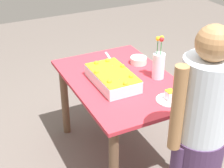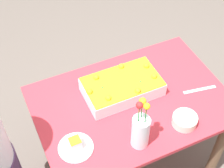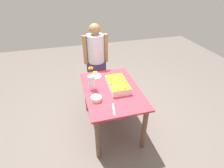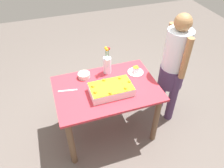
{
  "view_description": "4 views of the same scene",
  "coord_description": "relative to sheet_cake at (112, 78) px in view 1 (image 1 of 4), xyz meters",
  "views": [
    {
      "loc": [
        2.12,
        -1.13,
        2.07
      ],
      "look_at": [
        0.08,
        -0.13,
        0.79
      ],
      "focal_mm": 55.0,
      "sensor_mm": 36.0,
      "label": 1
    },
    {
      "loc": [
        0.67,
        1.15,
        2.38
      ],
      "look_at": [
        0.09,
        -0.1,
        0.85
      ],
      "focal_mm": 55.0,
      "sensor_mm": 36.0,
      "label": 2
    },
    {
      "loc": [
        -2.04,
        0.55,
        2.21
      ],
      "look_at": [
        -0.0,
        -0.0,
        0.85
      ],
      "focal_mm": 28.0,
      "sensor_mm": 36.0,
      "label": 3
    },
    {
      "loc": [
        -0.53,
        -1.79,
        2.4
      ],
      "look_at": [
        0.07,
        0.03,
        0.77
      ],
      "focal_mm": 35.0,
      "sensor_mm": 36.0,
      "label": 4
    }
  ],
  "objects": [
    {
      "name": "flower_vase",
      "position": [
        0.07,
        0.37,
        0.07
      ],
      "size": [
        0.1,
        0.1,
        0.36
      ],
      "color": "white",
      "rests_on": "dining_table"
    },
    {
      "name": "person_standing",
      "position": [
        0.87,
        0.15,
        0.05
      ],
      "size": [
        0.31,
        0.45,
        1.49
      ],
      "rotation": [
        0.0,
        0.0,
        3.14
      ],
      "color": "#4A3056",
      "rests_on": "ground_plane"
    },
    {
      "name": "sheet_cake",
      "position": [
        0.0,
        0.0,
        0.0
      ],
      "size": [
        0.47,
        0.27,
        0.12
      ],
      "color": "white",
      "rests_on": "dining_table"
    },
    {
      "name": "dining_table",
      "position": [
        -0.02,
        0.1,
        -0.19
      ],
      "size": [
        1.18,
        0.81,
        0.75
      ],
      "color": "#C5323F",
      "rests_on": "ground_plane"
    },
    {
      "name": "ground_plane",
      "position": [
        -0.02,
        0.1,
        -0.81
      ],
      "size": [
        8.0,
        8.0,
        0.0
      ],
      "primitive_type": "plane",
      "color": "#645A54"
    },
    {
      "name": "serving_plate_with_slice",
      "position": [
        0.41,
        0.26,
        -0.03
      ],
      "size": [
        0.19,
        0.19,
        0.08
      ],
      "color": "white",
      "rests_on": "dining_table"
    },
    {
      "name": "fruit_bowl",
      "position": [
        -0.22,
        0.37,
        -0.02
      ],
      "size": [
        0.14,
        0.14,
        0.06
      ],
      "primitive_type": "cylinder",
      "color": "silver",
      "rests_on": "dining_table"
    },
    {
      "name": "cake_knife",
      "position": [
        -0.45,
        0.19,
        -0.05
      ],
      "size": [
        0.22,
        0.06,
        0.0
      ],
      "primitive_type": "cube",
      "rotation": [
        0.0,
        0.0,
        2.97
      ],
      "color": "silver",
      "rests_on": "dining_table"
    }
  ]
}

